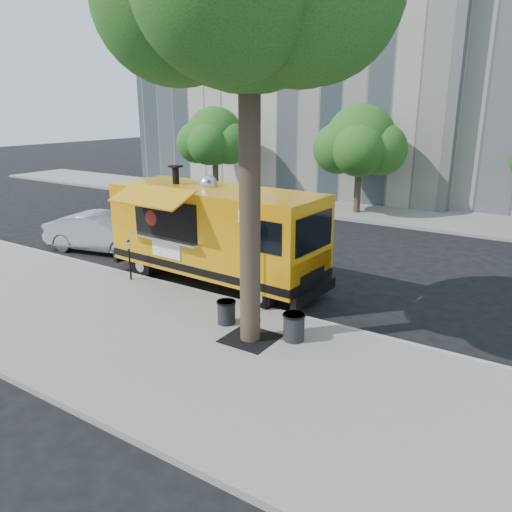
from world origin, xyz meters
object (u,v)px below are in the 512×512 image
at_px(parking_meter, 129,255).
at_px(trash_bin_left, 226,311).
at_px(far_tree_a, 215,136).
at_px(far_tree_b, 360,140).
at_px(sign_post, 243,252).
at_px(sedan, 102,233).
at_px(trash_bin_right, 294,326).
at_px(food_truck, 214,232).

xyz_separation_m(parking_meter, trash_bin_left, (4.58, -1.03, -0.51)).
distance_m(far_tree_a, far_tree_b, 9.01).
xyz_separation_m(far_tree_a, far_tree_b, (9.00, 0.40, 0.06)).
bearing_deg(far_tree_a, parking_meter, -62.85).
relative_size(sign_post, sedan, 0.66).
bearing_deg(far_tree_b, far_tree_a, -177.46).
bearing_deg(sign_post, sedan, 164.62).
height_order(parking_meter, trash_bin_right, parking_meter).
height_order(food_truck, sedan, food_truck).
bearing_deg(parking_meter, far_tree_b, 81.90).
distance_m(parking_meter, food_truck, 2.81).
xyz_separation_m(food_truck, trash_bin_left, (2.34, -2.56, -1.25)).
distance_m(far_tree_a, sign_post, 18.14).
bearing_deg(food_truck, far_tree_b, 93.82).
bearing_deg(parking_meter, far_tree_a, 117.15).
relative_size(sedan, trash_bin_right, 6.91).
xyz_separation_m(far_tree_b, trash_bin_left, (2.58, -15.08, -3.36)).
height_order(far_tree_b, sign_post, far_tree_b).
height_order(far_tree_a, sedan, far_tree_a).
bearing_deg(sedan, trash_bin_left, -123.09).
bearing_deg(trash_bin_left, trash_bin_right, 3.26).
height_order(sedan, trash_bin_left, sedan).
xyz_separation_m(parking_meter, sedan, (-3.75, 2.08, -0.23)).
distance_m(far_tree_b, sign_post, 14.61).
xyz_separation_m(far_tree_b, food_truck, (0.24, -12.53, -2.11)).
relative_size(food_truck, trash_bin_right, 11.31).
relative_size(far_tree_a, far_tree_b, 0.97).
relative_size(far_tree_b, trash_bin_right, 8.30).
height_order(far_tree_b, parking_meter, far_tree_b).
height_order(parking_meter, sedan, sedan).
relative_size(far_tree_a, parking_meter, 4.01).
xyz_separation_m(far_tree_a, trash_bin_left, (11.58, -14.68, -3.30)).
height_order(far_tree_b, trash_bin_right, far_tree_b).
height_order(far_tree_b, trash_bin_left, far_tree_b).
bearing_deg(trash_bin_right, parking_meter, 171.89).
bearing_deg(sign_post, far_tree_b, 100.15).
bearing_deg(sedan, far_tree_b, -38.24).
relative_size(food_truck, sedan, 1.64).
bearing_deg(far_tree_b, food_truck, -88.89).
relative_size(far_tree_b, parking_meter, 4.12).
bearing_deg(sedan, far_tree_a, 3.12).
bearing_deg(trash_bin_right, sign_post, 159.59).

